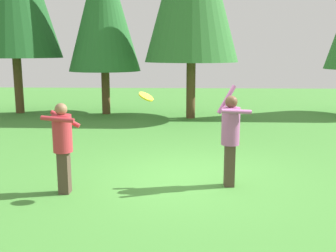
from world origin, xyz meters
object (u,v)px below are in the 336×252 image
at_px(person_catcher, 63,141).
at_px(ball_red, 235,140).
at_px(frisbee, 146,97).
at_px(tree_left, 103,6).
at_px(person_thrower, 230,133).

xyz_separation_m(person_catcher, ball_red, (3.56, 4.03, -0.87)).
xyz_separation_m(frisbee, tree_left, (-2.54, 9.20, 2.52)).
distance_m(ball_red, tree_left, 8.07).
relative_size(person_catcher, frisbee, 4.69).
bearing_deg(person_catcher, person_thrower, 10.85).
relative_size(frisbee, ball_red, 1.83).
relative_size(person_thrower, person_catcher, 1.16).
distance_m(person_thrower, person_catcher, 3.04).
xyz_separation_m(person_thrower, frisbee, (-1.51, -0.54, 0.73)).
height_order(frisbee, ball_red, frisbee).
xyz_separation_m(person_thrower, person_catcher, (-3.00, -0.51, -0.06)).
height_order(person_catcher, ball_red, person_catcher).
bearing_deg(ball_red, person_thrower, -98.99).
relative_size(person_thrower, frisbee, 5.46).
relative_size(person_thrower, ball_red, 10.00).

